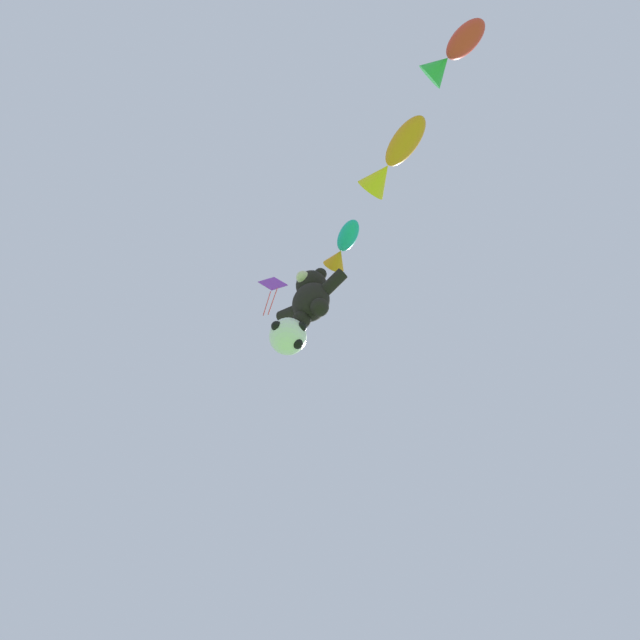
% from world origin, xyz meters
% --- Properties ---
extents(teddy_bear_kite, '(2.18, 0.96, 2.21)m').
position_xyz_m(teddy_bear_kite, '(-0.04, 5.85, 12.63)').
color(teddy_bear_kite, black).
extents(soccer_ball_kite, '(0.98, 0.98, 0.90)m').
position_xyz_m(soccer_ball_kite, '(-0.65, 5.79, 11.28)').
color(soccer_ball_kite, white).
extents(fish_kite_teal, '(1.57, 1.21, 0.63)m').
position_xyz_m(fish_kite_teal, '(1.04, 5.86, 14.32)').
color(fish_kite_teal, '#19ADB2').
extents(fish_kite_tangerine, '(2.18, 1.30, 0.76)m').
position_xyz_m(fish_kite_tangerine, '(3.46, 4.62, 13.79)').
color(fish_kite_tangerine, orange).
extents(fish_kite_crimson, '(1.65, 0.87, 0.72)m').
position_xyz_m(fish_kite_crimson, '(5.87, 3.65, 14.39)').
color(fish_kite_crimson, red).
extents(diamond_kite, '(0.79, 0.79, 3.06)m').
position_xyz_m(diamond_kite, '(-2.49, 6.57, 17.29)').
color(diamond_kite, purple).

